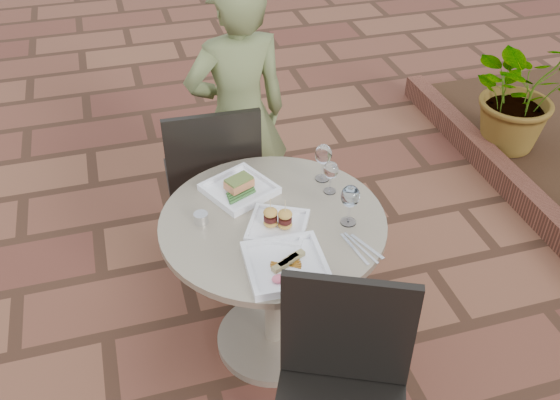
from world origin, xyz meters
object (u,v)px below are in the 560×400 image
object	(u,v)px
chair_far	(213,173)
plate_salmon	(239,188)
cafe_table	(273,265)
chair_near	(342,385)
diner	(239,118)
plate_sliders	(278,223)
plate_tuna	(286,265)

from	to	relation	value
chair_far	plate_salmon	distance (m)	0.47
cafe_table	chair_far	xyz separation A→B (m)	(-0.12, 0.64, 0.07)
chair_near	diner	xyz separation A→B (m)	(0.01, 1.52, 0.17)
cafe_table	plate_sliders	distance (m)	0.28
plate_tuna	diner	bearing A→B (deg)	85.49
plate_salmon	plate_sliders	bearing A→B (deg)	-72.01
diner	plate_salmon	distance (m)	0.64
chair_near	plate_salmon	xyz separation A→B (m)	(-0.13, 0.90, 0.20)
plate_salmon	plate_tuna	xyz separation A→B (m)	(0.05, -0.49, -0.00)
plate_salmon	plate_tuna	size ratio (longest dim) A/B	1.13
chair_far	plate_tuna	world-z (taller)	chair_far
diner	plate_salmon	xyz separation A→B (m)	(-0.14, -0.62, 0.03)
plate_tuna	cafe_table	bearing A→B (deg)	83.87
diner	plate_salmon	size ratio (longest dim) A/B	4.29
diner	plate_salmon	bearing A→B (deg)	71.33
cafe_table	plate_sliders	xyz separation A→B (m)	(0.00, -0.06, 0.27)
plate_sliders	plate_tuna	distance (m)	0.22
plate_tuna	chair_far	bearing A→B (deg)	95.83
diner	plate_tuna	xyz separation A→B (m)	(-0.09, -1.12, 0.03)
chair_far	plate_salmon	size ratio (longest dim) A/B	2.78
plate_salmon	cafe_table	bearing A→B (deg)	-68.43
chair_near	plate_salmon	bearing A→B (deg)	123.11
plate_tuna	plate_salmon	bearing A→B (deg)	96.25
chair_far	plate_tuna	bearing A→B (deg)	98.41
plate_salmon	plate_sliders	size ratio (longest dim) A/B	1.13
chair_near	plate_sliders	size ratio (longest dim) A/B	3.15
chair_far	plate_salmon	xyz separation A→B (m)	(0.04, -0.42, 0.20)
chair_near	plate_salmon	distance (m)	0.93
diner	plate_sliders	size ratio (longest dim) A/B	4.86
diner	plate_sliders	xyz separation A→B (m)	(-0.05, -0.89, 0.04)
chair_far	plate_sliders	world-z (taller)	chair_far
chair_near	plate_tuna	xyz separation A→B (m)	(-0.07, 0.40, 0.20)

